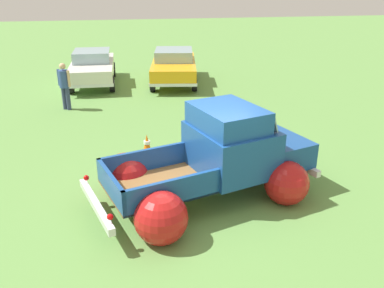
% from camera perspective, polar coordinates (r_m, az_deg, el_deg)
% --- Properties ---
extents(ground_plane, '(80.00, 80.00, 0.00)m').
position_cam_1_polar(ground_plane, '(8.52, 1.55, -7.65)').
color(ground_plane, '#609347').
extents(vintage_pickup_truck, '(4.98, 3.75, 1.96)m').
position_cam_1_polar(vintage_pickup_truck, '(8.35, 3.93, -2.51)').
color(vintage_pickup_truck, black).
rests_on(vintage_pickup_truck, ground).
extents(show_car_0, '(1.87, 4.32, 1.43)m').
position_cam_1_polar(show_car_0, '(18.04, -13.94, 10.68)').
color(show_car_0, black).
rests_on(show_car_0, ground).
extents(show_car_1, '(2.54, 4.68, 1.43)m').
position_cam_1_polar(show_car_1, '(17.79, -2.59, 11.16)').
color(show_car_1, black).
rests_on(show_car_1, ground).
extents(spectator_0, '(0.48, 0.47, 1.63)m').
position_cam_1_polar(spectator_0, '(14.62, -17.69, 8.19)').
color(spectator_0, navy).
rests_on(spectator_0, ground).
extents(lane_cone_0, '(0.36, 0.36, 0.63)m').
position_cam_1_polar(lane_cone_0, '(10.29, -6.40, -0.32)').
color(lane_cone_0, black).
rests_on(lane_cone_0, ground).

